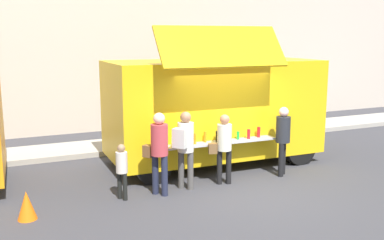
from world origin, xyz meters
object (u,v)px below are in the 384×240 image
customer_front_ordering (224,143)px  customer_mid_with_backpack (185,142)px  customer_extra_browsing (283,135)px  trash_bin (294,119)px  customer_rear_waiting (159,147)px  child_near_queue (122,167)px  traffic_cone_orange (27,205)px  food_truck_main (214,107)px

customer_front_ordering → customer_mid_with_backpack: customer_mid_with_backpack is taller
customer_front_ordering → customer_extra_browsing: bearing=-72.0°
customer_front_ordering → trash_bin: bearing=-32.9°
customer_rear_waiting → child_near_queue: (-0.81, 0.04, -0.36)m
child_near_queue → customer_rear_waiting: bearing=-33.2°
traffic_cone_orange → customer_extra_browsing: customer_extra_browsing is taller
food_truck_main → child_near_queue: size_ratio=4.67×
traffic_cone_orange → customer_mid_with_backpack: 3.47m
trash_bin → customer_extra_browsing: customer_extra_browsing is taller
traffic_cone_orange → child_near_queue: bearing=8.6°
food_truck_main → trash_bin: size_ratio=5.93×
customer_front_ordering → customer_extra_browsing: (1.63, -0.01, 0.05)m
trash_bin → customer_front_ordering: customer_front_ordering is taller
customer_front_ordering → customer_extra_browsing: size_ratio=0.96×
food_truck_main → trash_bin: food_truck_main is taller
food_truck_main → traffic_cone_orange: 5.46m
customer_mid_with_backpack → customer_rear_waiting: 0.65m
food_truck_main → customer_extra_browsing: bearing=-57.9°
customer_front_ordering → traffic_cone_orange: bearing=112.5°
traffic_cone_orange → customer_rear_waiting: customer_rear_waiting is taller
customer_extra_browsing → trash_bin: bearing=-82.2°
food_truck_main → traffic_cone_orange: bearing=-156.6°
customer_extra_browsing → customer_front_ordering: bearing=47.4°
customer_front_ordering → customer_rear_waiting: customer_rear_waiting is taller
trash_bin → customer_mid_with_backpack: 7.21m
customer_extra_browsing → child_near_queue: (-4.03, -0.01, -0.31)m
food_truck_main → customer_mid_with_backpack: bearing=-131.8°
customer_mid_with_backpack → child_near_queue: 1.49m
trash_bin → customer_mid_with_backpack: (-5.97, -4.00, 0.61)m
food_truck_main → customer_front_ordering: (-0.60, -1.70, -0.54)m
food_truck_main → customer_extra_browsing: food_truck_main is taller
customer_mid_with_backpack → traffic_cone_orange: bearing=145.7°
child_near_queue → customer_front_ordering: bearing=-29.6°
customer_front_ordering → customer_mid_with_backpack: size_ratio=0.93×
child_near_queue → trash_bin: bearing=-1.5°
traffic_cone_orange → customer_extra_browsing: bearing=2.9°
customer_extra_browsing → customer_mid_with_backpack: bearing=47.0°
customer_extra_browsing → customer_rear_waiting: bearing=48.7°
trash_bin → customer_rear_waiting: bearing=-148.3°
trash_bin → customer_extra_browsing: (-3.38, -4.03, 0.55)m
trash_bin → customer_extra_browsing: bearing=-130.0°
customer_mid_with_backpack → child_near_queue: bearing=141.8°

